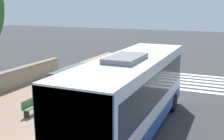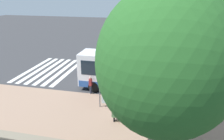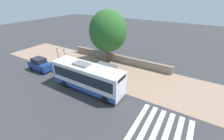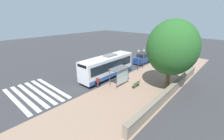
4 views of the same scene
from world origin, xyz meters
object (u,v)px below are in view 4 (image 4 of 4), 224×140
Objects in this scene: bus_shelter at (120,71)px; parked_car_behind_bus at (142,59)px; street_lamp_near at (138,58)px; street_lamp_far at (143,57)px; shade_tree at (172,48)px; pedestrian at (98,81)px; bus at (107,66)px; bench at (136,84)px.

parked_car_behind_bus is at bearing -75.15° from bus_shelter.
bus_shelter is 7.01m from street_lamp_near.
bus_shelter is 8.69m from street_lamp_far.
street_lamp_near is at bearing 88.17° from street_lamp_far.
parked_car_behind_bus is at bearing -68.48° from street_lamp_near.
shade_tree is 12.74m from parked_car_behind_bus.
street_lamp_near is 8.51m from shade_tree.
shade_tree reaches higher than parked_car_behind_bus.
street_lamp_far is 0.95× the size of parked_car_behind_bus.
bus is at bearing -66.49° from pedestrian.
pedestrian is (-1.61, 3.70, -0.94)m from bus.
shade_tree is at bearing -139.98° from pedestrian.
parked_car_behind_bus is (5.31, -10.55, 0.56)m from bench.
bench is 6.84m from shade_tree.
shade_tree is at bearing -149.54° from bus_shelter.
street_lamp_near is at bearing -26.77° from shade_tree.
shade_tree reaches higher than bus.
street_lamp_near is 4.97m from parked_car_behind_bus.
bench is 0.35× the size of parked_car_behind_bus.
street_lamp_near is at bearing -108.79° from bus.
pedestrian is 5.45m from bench.
street_lamp_far is 0.42× the size of shade_tree.
bus_shelter is at bearing 97.93° from street_lamp_far.
bus_shelter is 11.77m from parked_car_behind_bus.
bus is 6.92× the size of bench.
bus_shelter is 2.94m from bench.
pedestrian is at bearing 40.02° from shade_tree.
street_lamp_far is (3.50, -7.84, 1.86)m from bench.
bus_shelter is 0.74× the size of parked_car_behind_bus.
parked_car_behind_bus is (1.80, -2.72, -1.30)m from street_lamp_far.
bus_shelter reaches higher than parked_car_behind_bus.
bench is at bearing 120.16° from street_lamp_near.
bus is 5.81m from bench.
street_lamp_far reaches higher than bus.
bus_shelter is at bearing 104.85° from parked_car_behind_bus.
shade_tree is (-9.05, -2.55, 3.86)m from bus.
street_lamp_near reaches higher than bus.
street_lamp_far reaches higher than bench.
bus_shelter is 2.10× the size of bench.
shade_tree reaches higher than bus_shelter.
parked_car_behind_bus is (8.73, -7.96, -4.76)m from shade_tree.
bench is (-2.30, -0.77, -1.65)m from bus_shelter.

